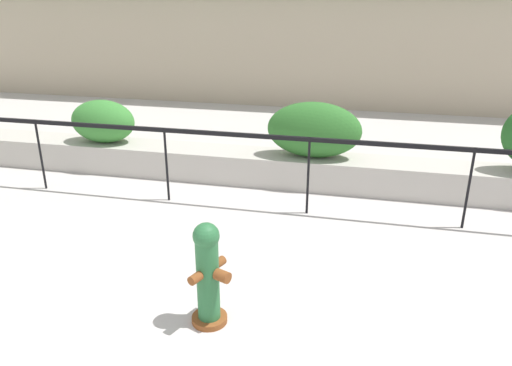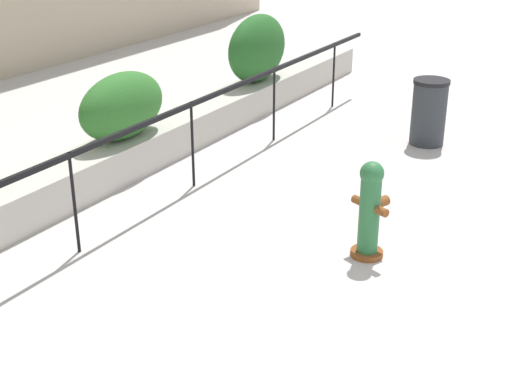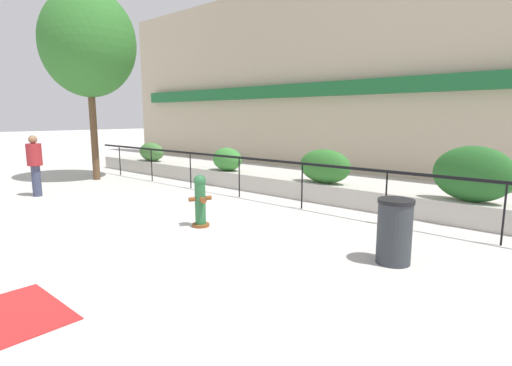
{
  "view_description": "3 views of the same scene",
  "coord_description": "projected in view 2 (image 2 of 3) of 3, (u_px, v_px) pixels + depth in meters",
  "views": [
    {
      "loc": [
        2.88,
        -1.7,
        3.12
      ],
      "look_at": [
        1.64,
        3.79,
        0.86
      ],
      "focal_mm": 35.0,
      "sensor_mm": 36.0,
      "label": 1
    },
    {
      "loc": [
        -4.9,
        -0.28,
        3.69
      ],
      "look_at": [
        0.81,
        3.14,
        0.9
      ],
      "focal_mm": 50.0,
      "sensor_mm": 36.0,
      "label": 2
    },
    {
      "loc": [
        7.71,
        -3.02,
        2.24
      ],
      "look_at": [
        2.16,
        3.19,
        0.86
      ],
      "focal_mm": 28.0,
      "sensor_mm": 36.0,
      "label": 3
    }
  ],
  "objects": [
    {
      "name": "planter_wall_low",
      "position": [
        7.0,
        209.0,
        8.18
      ],
      "size": [
        18.0,
        0.7,
        0.5
      ],
      "primitive_type": "cube",
      "color": "#B7B2A8",
      "rests_on": "ground"
    },
    {
      "name": "fence_railing_segment",
      "position": [
        70.0,
        165.0,
        7.36
      ],
      "size": [
        15.0,
        0.05,
        1.15
      ],
      "color": "black",
      "rests_on": "ground"
    },
    {
      "name": "hedge_bush_2",
      "position": [
        122.0,
        106.0,
        9.56
      ],
      "size": [
        1.51,
        0.67,
        0.9
      ],
      "primitive_type": "ellipsoid",
      "color": "#2D6B28",
      "rests_on": "planter_wall_low"
    },
    {
      "name": "hedge_bush_3",
      "position": [
        257.0,
        48.0,
        12.32
      ],
      "size": [
        1.6,
        0.64,
        1.16
      ],
      "primitive_type": "ellipsoid",
      "color": "#235B23",
      "rests_on": "planter_wall_low"
    },
    {
      "name": "fire_hydrant",
      "position": [
        370.0,
        209.0,
        7.46
      ],
      "size": [
        0.48,
        0.47,
        1.08
      ],
      "color": "brown",
      "rests_on": "ground"
    },
    {
      "name": "trash_bin",
      "position": [
        429.0,
        112.0,
        10.81
      ],
      "size": [
        0.55,
        0.55,
        1.01
      ],
      "color": "#2D3338",
      "rests_on": "ground"
    }
  ]
}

